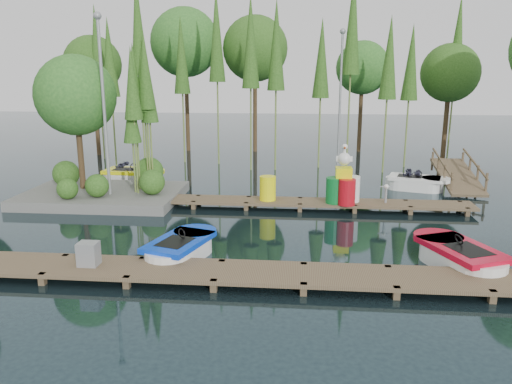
# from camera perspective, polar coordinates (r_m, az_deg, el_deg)

# --- Properties ---
(ground_plane) EXTENTS (90.00, 90.00, 0.00)m
(ground_plane) POSITION_cam_1_polar(r_m,az_deg,el_deg) (17.00, -1.84, -3.97)
(ground_plane) COLOR #1D3137
(near_dock) EXTENTS (18.00, 1.50, 0.50)m
(near_dock) POSITION_cam_1_polar(r_m,az_deg,el_deg) (12.74, -4.37, -9.11)
(near_dock) COLOR brown
(near_dock) RESTS_ON ground
(far_dock) EXTENTS (15.00, 1.20, 0.50)m
(far_dock) POSITION_cam_1_polar(r_m,az_deg,el_deg) (19.24, 2.03, -1.13)
(far_dock) COLOR brown
(far_dock) RESTS_ON ground
(island) EXTENTS (6.20, 4.20, 6.75)m
(island) POSITION_cam_1_polar(r_m,az_deg,el_deg) (21.17, -18.09, 7.70)
(island) COLOR slate
(island) RESTS_ON ground
(tree_screen) EXTENTS (34.42, 18.53, 10.31)m
(tree_screen) POSITION_cam_1_polar(r_m,az_deg,el_deg) (26.98, -3.52, 15.76)
(tree_screen) COLOR #44311D
(tree_screen) RESTS_ON ground
(lamp_island) EXTENTS (0.30, 0.30, 7.25)m
(lamp_island) POSITION_cam_1_polar(r_m,az_deg,el_deg) (20.05, -17.08, 10.56)
(lamp_island) COLOR gray
(lamp_island) RESTS_ON ground
(lamp_rear) EXTENTS (0.30, 0.30, 7.25)m
(lamp_rear) POSITION_cam_1_polar(r_m,az_deg,el_deg) (27.15, 9.64, 11.66)
(lamp_rear) COLOR gray
(lamp_rear) RESTS_ON ground
(ramp) EXTENTS (1.50, 3.94, 1.49)m
(ramp) POSITION_cam_1_polar(r_m,az_deg,el_deg) (24.06, 22.02, 1.77)
(ramp) COLOR brown
(ramp) RESTS_ON ground
(boat_blue) EXTENTS (2.02, 3.03, 0.94)m
(boat_blue) POSITION_cam_1_polar(r_m,az_deg,el_deg) (14.27, -8.62, -6.52)
(boat_blue) COLOR white
(boat_blue) RESTS_ON ground
(boat_red) EXTENTS (2.43, 3.30, 1.01)m
(boat_red) POSITION_cam_1_polar(r_m,az_deg,el_deg) (14.51, 22.24, -6.98)
(boat_red) COLOR white
(boat_red) RESTS_ON ground
(boat_yellow_far) EXTENTS (3.10, 1.58, 1.50)m
(boat_yellow_far) POSITION_cam_1_polar(r_m,az_deg,el_deg) (24.23, -14.04, 1.80)
(boat_yellow_far) COLOR white
(boat_yellow_far) RESTS_ON ground
(boat_white_far) EXTENTS (3.04, 2.02, 1.32)m
(boat_white_far) POSITION_cam_1_polar(r_m,az_deg,el_deg) (23.24, 17.76, 0.99)
(boat_white_far) COLOR white
(boat_white_far) RESTS_ON ground
(utility_cabinet) EXTENTS (0.50, 0.42, 0.61)m
(utility_cabinet) POSITION_cam_1_polar(r_m,az_deg,el_deg) (13.55, -18.60, -6.71)
(utility_cabinet) COLOR gray
(utility_cabinet) RESTS_ON near_dock
(yellow_barrel) EXTENTS (0.62, 0.62, 0.93)m
(yellow_barrel) POSITION_cam_1_polar(r_m,az_deg,el_deg) (19.12, 1.35, 0.44)
(yellow_barrel) COLOR #FFFB0D
(yellow_barrel) RESTS_ON far_dock
(drum_cluster) EXTENTS (1.29, 1.19, 2.23)m
(drum_cluster) POSITION_cam_1_polar(r_m,az_deg,el_deg) (18.95, 10.04, 0.69)
(drum_cluster) COLOR #0C6D29
(drum_cluster) RESTS_ON far_dock
(seagull_post) EXTENTS (0.45, 0.24, 0.72)m
(seagull_post) POSITION_cam_1_polar(r_m,az_deg,el_deg) (19.34, 14.65, 0.19)
(seagull_post) COLOR gray
(seagull_post) RESTS_ON far_dock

